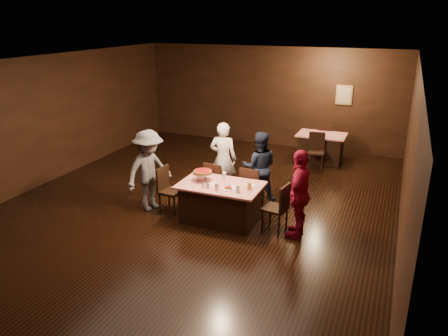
{
  "coord_description": "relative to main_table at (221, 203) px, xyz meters",
  "views": [
    {
      "loc": [
        3.78,
        -7.86,
        3.85
      ],
      "look_at": [
        0.68,
        -0.34,
        1.0
      ],
      "focal_mm": 35.0,
      "sensor_mm": 36.0,
      "label": 1
    }
  ],
  "objects": [
    {
      "name": "diner_grey_knit",
      "position": [
        -1.58,
        -0.03,
        0.46
      ],
      "size": [
        0.96,
        1.24,
        1.7
      ],
      "primitive_type": "imported",
      "rotation": [
        0.0,
        0.0,
        1.23
      ],
      "color": "slate",
      "rests_on": "ground"
    },
    {
      "name": "chair_far_right",
      "position": [
        0.4,
        0.75,
        0.09
      ],
      "size": [
        0.45,
        0.45,
        0.95
      ],
      "primitive_type": "cube",
      "rotation": [
        0.0,
        0.0,
        3.07
      ],
      "color": "black",
      "rests_on": "ground"
    },
    {
      "name": "chair_end_left",
      "position": [
        -1.1,
        0.0,
        0.09
      ],
      "size": [
        0.44,
        0.44,
        0.95
      ],
      "primitive_type": "cube",
      "rotation": [
        0.0,
        0.0,
        1.51
      ],
      "color": "black",
      "rests_on": "ground"
    },
    {
      "name": "room",
      "position": [
        -0.73,
        0.65,
        1.75
      ],
      "size": [
        10.0,
        10.04,
        3.02
      ],
      "color": "black",
      "rests_on": "ground"
    },
    {
      "name": "chair_end_right",
      "position": [
        1.1,
        0.0,
        0.09
      ],
      "size": [
        0.48,
        0.48,
        0.95
      ],
      "primitive_type": "cube",
      "rotation": [
        0.0,
        0.0,
        -1.74
      ],
      "color": "black",
      "rests_on": "ground"
    },
    {
      "name": "chair_back_near",
      "position": [
        1.11,
        3.83,
        0.09
      ],
      "size": [
        0.49,
        0.49,
        0.95
      ],
      "primitive_type": "cube",
      "rotation": [
        0.0,
        0.0,
        0.17
      ],
      "color": "black",
      "rests_on": "ground"
    },
    {
      "name": "napkin_left",
      "position": [
        -0.15,
        -0.05,
        0.39
      ],
      "size": [
        0.21,
        0.21,
        0.01
      ],
      "primitive_type": "cube",
      "rotation": [
        0.0,
        0.0,
        -0.35
      ],
      "color": "white",
      "rests_on": "main_table"
    },
    {
      "name": "glass_amber",
      "position": [
        0.6,
        -0.05,
        0.46
      ],
      "size": [
        0.08,
        0.08,
        0.14
      ],
      "primitive_type": "cylinder",
      "color": "#BF7F26",
      "rests_on": "main_table"
    },
    {
      "name": "diner_white_jacket",
      "position": [
        -0.49,
        1.3,
        0.45
      ],
      "size": [
        0.65,
        0.46,
        1.67
      ],
      "primitive_type": "imported",
      "rotation": [
        0.0,
        0.0,
        3.24
      ],
      "color": "white",
      "rests_on": "ground"
    },
    {
      "name": "napkin_center",
      "position": [
        0.3,
        0.0,
        0.39
      ],
      "size": [
        0.19,
        0.19,
        0.01
      ],
      "primitive_type": "cube",
      "rotation": [
        0.0,
        0.0,
        0.21
      ],
      "color": "white",
      "rests_on": "main_table"
    },
    {
      "name": "glass_front_right",
      "position": [
        0.45,
        -0.25,
        0.46
      ],
      "size": [
        0.08,
        0.08,
        0.14
      ],
      "primitive_type": "cylinder",
      "color": "silver",
      "rests_on": "main_table"
    },
    {
      "name": "plate_empty",
      "position": [
        0.55,
        0.15,
        0.39
      ],
      "size": [
        0.25,
        0.25,
        0.01
      ],
      "primitive_type": "cylinder",
      "color": "white",
      "rests_on": "main_table"
    },
    {
      "name": "pizza_stand",
      "position": [
        -0.4,
        0.05,
        0.57
      ],
      "size": [
        0.38,
        0.38,
        0.22
      ],
      "color": "black",
      "rests_on": "main_table"
    },
    {
      "name": "glass_front_left",
      "position": [
        0.05,
        -0.3,
        0.46
      ],
      "size": [
        0.08,
        0.08,
        0.14
      ],
      "primitive_type": "cylinder",
      "color": "silver",
      "rests_on": "main_table"
    },
    {
      "name": "diner_navy_hoodie",
      "position": [
        0.38,
        1.23,
        0.39
      ],
      "size": [
        0.9,
        0.79,
        1.56
      ],
      "primitive_type": "imported",
      "rotation": [
        0.0,
        0.0,
        3.46
      ],
      "color": "#171F33",
      "rests_on": "ground"
    },
    {
      "name": "back_table",
      "position": [
        1.11,
        4.53,
        0.0
      ],
      "size": [
        1.3,
        0.9,
        0.77
      ],
      "primitive_type": "cube",
      "color": "red",
      "rests_on": "ground"
    },
    {
      "name": "plate_with_slice",
      "position": [
        0.25,
        -0.18,
        0.41
      ],
      "size": [
        0.25,
        0.25,
        0.06
      ],
      "color": "white",
      "rests_on": "main_table"
    },
    {
      "name": "diner_red_shirt",
      "position": [
        1.55,
        -0.02,
        0.44
      ],
      "size": [
        0.42,
        0.98,
        1.65
      ],
      "primitive_type": "imported",
      "rotation": [
        0.0,
        0.0,
        -1.59
      ],
      "color": "maroon",
      "rests_on": "ground"
    },
    {
      "name": "condiments",
      "position": [
        -0.18,
        -0.28,
        0.43
      ],
      "size": [
        0.17,
        0.1,
        0.09
      ],
      "color": "silver",
      "rests_on": "main_table"
    },
    {
      "name": "chair_far_left",
      "position": [
        -0.4,
        0.75,
        0.09
      ],
      "size": [
        0.47,
        0.47,
        0.95
      ],
      "primitive_type": "cube",
      "rotation": [
        0.0,
        0.0,
        3.01
      ],
      "color": "black",
      "rests_on": "ground"
    },
    {
      "name": "glass_back",
      "position": [
        -0.05,
        0.3,
        0.46
      ],
      "size": [
        0.08,
        0.08,
        0.14
      ],
      "primitive_type": "cylinder",
      "color": "silver",
      "rests_on": "main_table"
    },
    {
      "name": "chair_back_far",
      "position": [
        1.11,
        5.13,
        0.09
      ],
      "size": [
        0.44,
        0.44,
        0.95
      ],
      "primitive_type": "cube",
      "rotation": [
        0.0,
        0.0,
        3.18
      ],
      "color": "black",
      "rests_on": "ground"
    },
    {
      "name": "main_table",
      "position": [
        0.0,
        0.0,
        0.0
      ],
      "size": [
        1.6,
        1.0,
        0.77
      ],
      "primitive_type": "cube",
      "color": "#B80C0F",
      "rests_on": "ground"
    }
  ]
}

